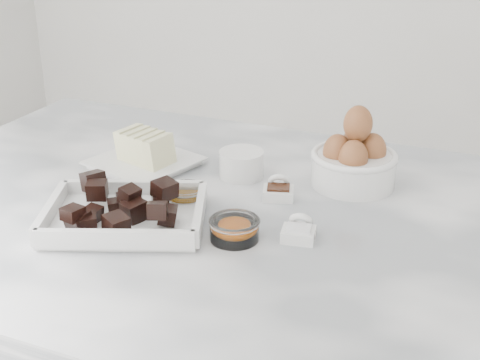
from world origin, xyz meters
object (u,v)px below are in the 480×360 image
at_px(egg_bowl, 354,160).
at_px(vanilla_spoon, 279,190).
at_px(chocolate_dish, 125,209).
at_px(sugar_ramekin, 241,163).
at_px(honey_bowl, 186,195).
at_px(salt_spoon, 299,230).
at_px(butter_plate, 142,154).
at_px(zest_bowl, 234,228).

xyz_separation_m(egg_bowl, vanilla_spoon, (-0.10, -0.10, -0.03)).
distance_m(chocolate_dish, sugar_ramekin, 0.25).
xyz_separation_m(honey_bowl, vanilla_spoon, (0.13, 0.08, -0.00)).
bearing_deg(salt_spoon, honey_bowl, 169.19).
bearing_deg(vanilla_spoon, butter_plate, 174.76).
height_order(vanilla_spoon, salt_spoon, vanilla_spoon).
bearing_deg(butter_plate, honey_bowl, -36.50).
xyz_separation_m(butter_plate, vanilla_spoon, (0.27, -0.03, -0.01)).
relative_size(vanilla_spoon, salt_spoon, 1.09).
relative_size(honey_bowl, vanilla_spoon, 0.95).
bearing_deg(zest_bowl, salt_spoon, 25.22).
bearing_deg(chocolate_dish, butter_plate, 114.16).
relative_size(zest_bowl, vanilla_spoon, 1.07).
xyz_separation_m(chocolate_dish, vanilla_spoon, (0.18, 0.18, -0.01)).
distance_m(honey_bowl, zest_bowl, 0.14).
relative_size(chocolate_dish, salt_spoon, 4.44).
relative_size(egg_bowl, salt_spoon, 2.27).
height_order(chocolate_dish, vanilla_spoon, chocolate_dish).
relative_size(sugar_ramekin, honey_bowl, 1.17).
height_order(sugar_ramekin, salt_spoon, sugar_ramekin).
bearing_deg(egg_bowl, honey_bowl, -142.21).
xyz_separation_m(honey_bowl, zest_bowl, (0.12, -0.08, 0.00)).
distance_m(butter_plate, vanilla_spoon, 0.28).
bearing_deg(honey_bowl, vanilla_spoon, 31.96).
height_order(egg_bowl, zest_bowl, egg_bowl).
xyz_separation_m(egg_bowl, salt_spoon, (-0.02, -0.22, -0.03)).
relative_size(chocolate_dish, honey_bowl, 4.29).
bearing_deg(zest_bowl, vanilla_spoon, 86.68).
relative_size(butter_plate, zest_bowl, 2.72).
bearing_deg(salt_spoon, vanilla_spoon, 122.19).
xyz_separation_m(chocolate_dish, zest_bowl, (0.17, 0.02, -0.01)).
relative_size(honey_bowl, zest_bowl, 0.89).
height_order(egg_bowl, vanilla_spoon, egg_bowl).
distance_m(sugar_ramekin, vanilla_spoon, 0.11).
height_order(sugar_ramekin, vanilla_spoon, sugar_ramekin).
bearing_deg(egg_bowl, butter_plate, -169.07).
bearing_deg(butter_plate, vanilla_spoon, -5.24).
bearing_deg(honey_bowl, egg_bowl, 37.79).
distance_m(honey_bowl, vanilla_spoon, 0.15).
height_order(chocolate_dish, zest_bowl, chocolate_dish).
height_order(zest_bowl, vanilla_spoon, vanilla_spoon).
xyz_separation_m(butter_plate, salt_spoon, (0.35, -0.15, -0.01)).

